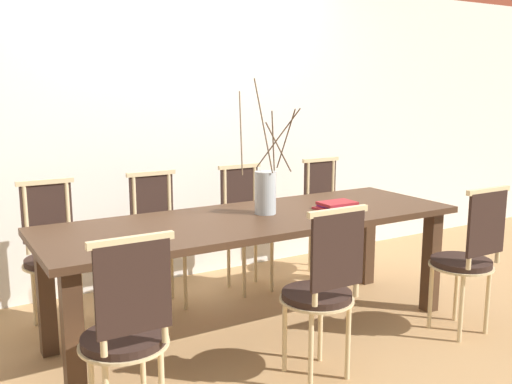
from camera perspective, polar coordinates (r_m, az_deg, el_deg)
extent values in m
plane|color=#A87F51|center=(3.68, 0.00, -13.59)|extent=(16.00, 16.00, 0.00)
cube|color=white|center=(4.46, -7.99, 6.16)|extent=(12.00, 0.06, 2.34)
cube|color=#422B1C|center=(3.45, 0.00, -2.78)|extent=(2.57, 0.85, 0.04)
cube|color=#422B1C|center=(2.87, -17.82, -13.83)|extent=(0.09, 0.09, 0.69)
cube|color=#422B1C|center=(4.04, 17.11, -6.64)|extent=(0.09, 0.09, 0.69)
cube|color=#422B1C|center=(3.46, -20.26, -9.74)|extent=(0.09, 0.09, 0.69)
cube|color=#422B1C|center=(4.47, 11.03, -4.69)|extent=(0.09, 0.09, 0.69)
cylinder|color=black|center=(2.57, -13.07, -14.09)|extent=(0.36, 0.36, 0.04)
cylinder|color=beige|center=(2.58, -13.05, -14.56)|extent=(0.39, 0.39, 0.01)
cylinder|color=beige|center=(2.74, -16.12, -17.93)|extent=(0.03, 0.03, 0.43)
cylinder|color=beige|center=(2.80, -11.23, -17.08)|extent=(0.03, 0.03, 0.43)
cylinder|color=beige|center=(2.30, -15.21, -10.36)|extent=(0.03, 0.03, 0.47)
cylinder|color=beige|center=(2.38, -9.22, -9.46)|extent=(0.03, 0.03, 0.47)
cube|color=black|center=(2.32, -12.15, -9.42)|extent=(0.31, 0.02, 0.37)
cube|color=beige|center=(2.27, -12.38, -4.74)|extent=(0.35, 0.03, 0.03)
cylinder|color=black|center=(3.00, 6.10, -10.19)|extent=(0.36, 0.36, 0.04)
cylinder|color=beige|center=(3.01, 6.09, -10.60)|extent=(0.39, 0.39, 0.01)
cylinder|color=beige|center=(3.11, 2.88, -13.95)|extent=(0.03, 0.03, 0.43)
cylinder|color=beige|center=(3.24, 6.46, -13.00)|extent=(0.03, 0.03, 0.43)
cylinder|color=beige|center=(2.94, 5.51, -15.54)|extent=(0.03, 0.03, 0.43)
cylinder|color=beige|center=(3.07, 9.19, -14.43)|extent=(0.03, 0.03, 0.43)
cylinder|color=beige|center=(2.73, 5.98, -6.73)|extent=(0.03, 0.03, 0.47)
cylinder|color=beige|center=(2.88, 10.07, -5.89)|extent=(0.03, 0.03, 0.47)
cube|color=black|center=(2.79, 8.16, -5.87)|extent=(0.31, 0.02, 0.37)
cube|color=beige|center=(2.75, 8.20, -1.94)|extent=(0.35, 0.03, 0.03)
cylinder|color=black|center=(3.73, 19.83, -6.61)|extent=(0.36, 0.36, 0.04)
cylinder|color=beige|center=(3.73, 19.81, -6.95)|extent=(0.39, 0.39, 0.01)
cylinder|color=beige|center=(3.79, 17.06, -9.87)|extent=(0.03, 0.03, 0.43)
cylinder|color=beige|center=(3.96, 19.40, -9.12)|extent=(0.03, 0.03, 0.43)
cylinder|color=beige|center=(3.64, 19.84, -10.85)|extent=(0.03, 0.03, 0.43)
cylinder|color=beige|center=(3.82, 22.14, -10.01)|extent=(0.03, 0.03, 0.43)
cylinder|color=beige|center=(3.47, 20.70, -3.60)|extent=(0.03, 0.03, 0.47)
cylinder|color=beige|center=(3.67, 23.20, -3.03)|extent=(0.03, 0.03, 0.47)
cube|color=black|center=(3.56, 22.07, -2.96)|extent=(0.31, 0.02, 0.37)
cube|color=beige|center=(3.53, 22.22, 0.14)|extent=(0.35, 0.03, 0.03)
cylinder|color=black|center=(3.75, -19.46, -6.47)|extent=(0.36, 0.36, 0.04)
cylinder|color=beige|center=(3.76, -19.43, -6.81)|extent=(0.39, 0.39, 0.01)
cylinder|color=beige|center=(3.74, -17.07, -10.14)|extent=(0.03, 0.03, 0.43)
cylinder|color=beige|center=(3.70, -20.69, -10.60)|extent=(0.03, 0.03, 0.43)
cylinder|color=beige|center=(3.95, -17.90, -9.03)|extent=(0.03, 0.03, 0.43)
cylinder|color=beige|center=(3.92, -21.31, -9.45)|extent=(0.03, 0.03, 0.43)
cylinder|color=beige|center=(3.86, -18.29, -2.07)|extent=(0.03, 0.03, 0.47)
cylinder|color=beige|center=(3.82, -22.01, -2.45)|extent=(0.03, 0.03, 0.47)
cube|color=black|center=(3.84, -20.18, -1.91)|extent=(0.31, 0.02, 0.37)
cube|color=beige|center=(3.80, -20.35, 0.96)|extent=(0.35, 0.03, 0.03)
cylinder|color=black|center=(3.93, -9.45, -5.22)|extent=(0.36, 0.36, 0.04)
cylinder|color=beige|center=(3.94, -9.44, -5.55)|extent=(0.39, 0.39, 0.01)
cylinder|color=beige|center=(3.94, -7.10, -8.66)|extent=(0.03, 0.03, 0.43)
cylinder|color=beige|center=(3.86, -10.35, -9.18)|extent=(0.03, 0.03, 0.43)
cylinder|color=beige|center=(4.15, -8.42, -7.71)|extent=(0.03, 0.03, 0.43)
cylinder|color=beige|center=(4.07, -11.52, -8.17)|extent=(0.03, 0.03, 0.43)
cylinder|color=beige|center=(4.06, -8.67, -1.06)|extent=(0.03, 0.03, 0.47)
cylinder|color=beige|center=(3.97, -12.07, -1.42)|extent=(0.03, 0.03, 0.47)
cube|color=black|center=(4.01, -10.39, -0.90)|extent=(0.31, 0.02, 0.37)
cube|color=beige|center=(3.98, -10.46, 1.85)|extent=(0.35, 0.03, 0.03)
cylinder|color=black|center=(4.22, -0.61, -3.99)|extent=(0.36, 0.36, 0.04)
cylinder|color=beige|center=(4.23, -0.61, -4.30)|extent=(0.39, 0.39, 0.01)
cylinder|color=beige|center=(4.25, 1.59, -7.15)|extent=(0.03, 0.03, 0.43)
cylinder|color=beige|center=(4.13, -1.21, -7.66)|extent=(0.03, 0.03, 0.43)
cylinder|color=beige|center=(4.44, -0.04, -6.36)|extent=(0.03, 0.03, 0.43)
cylinder|color=beige|center=(4.33, -2.75, -6.81)|extent=(0.03, 0.03, 0.43)
cylinder|color=beige|center=(4.36, -0.18, -0.14)|extent=(0.03, 0.03, 0.47)
cylinder|color=beige|center=(4.24, -3.15, -0.46)|extent=(0.03, 0.03, 0.47)
cube|color=black|center=(4.30, -1.68, 0.02)|extent=(0.31, 0.02, 0.37)
cube|color=beige|center=(4.26, -1.66, 2.59)|extent=(0.35, 0.03, 0.03)
cylinder|color=black|center=(4.63, 7.52, -2.76)|extent=(0.36, 0.36, 0.04)
cylinder|color=beige|center=(4.64, 7.52, -3.04)|extent=(0.39, 0.39, 0.01)
cylinder|color=beige|center=(4.68, 9.50, -5.63)|extent=(0.03, 0.03, 0.43)
cylinder|color=beige|center=(4.53, 7.19, -6.08)|extent=(0.03, 0.03, 0.43)
cylinder|color=beige|center=(4.85, 7.70, -4.98)|extent=(0.03, 0.03, 0.43)
cylinder|color=beige|center=(4.71, 5.43, -5.40)|extent=(0.03, 0.03, 0.43)
cylinder|color=beige|center=(4.78, 7.66, 0.72)|extent=(0.03, 0.03, 0.47)
cylinder|color=beige|center=(4.63, 5.18, 0.45)|extent=(0.03, 0.03, 0.47)
cube|color=black|center=(4.70, 6.41, 0.87)|extent=(0.31, 0.02, 0.37)
cube|color=beige|center=(4.67, 6.50, 3.23)|extent=(0.35, 0.03, 0.03)
cylinder|color=#B2BCC1|center=(3.50, 0.95, -0.06)|extent=(0.13, 0.13, 0.26)
cylinder|color=brown|center=(3.50, 2.99, 5.26)|extent=(0.05, 0.27, 0.38)
cylinder|color=brown|center=(3.38, 2.29, 4.45)|extent=(0.22, 0.06, 0.31)
cylinder|color=brown|center=(3.39, 0.78, 6.60)|extent=(0.09, 0.09, 0.56)
cylinder|color=brown|center=(3.44, 1.72, 5.08)|extent=(0.07, 0.08, 0.37)
cylinder|color=brown|center=(3.58, 2.22, 5.37)|extent=(0.15, 0.28, 0.38)
cylinder|color=brown|center=(3.44, -1.52, 6.01)|extent=(0.14, 0.28, 0.48)
cube|color=maroon|center=(3.70, 7.94, -1.55)|extent=(0.28, 0.20, 0.01)
cube|color=#842D8C|center=(3.69, 8.09, -1.34)|extent=(0.21, 0.20, 0.01)
cube|color=maroon|center=(3.69, 8.12, -1.10)|extent=(0.23, 0.16, 0.02)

